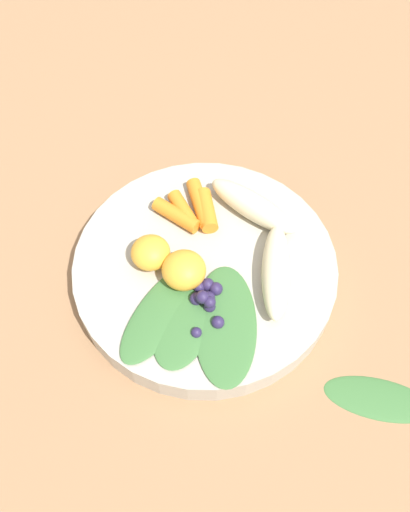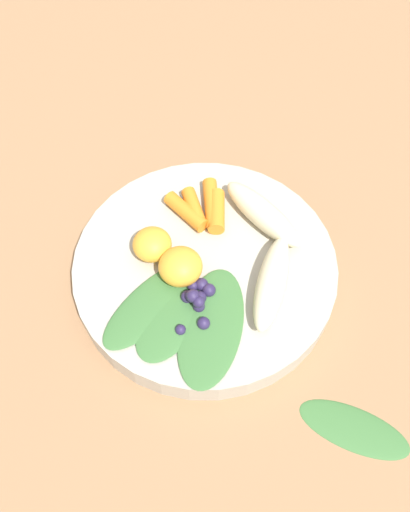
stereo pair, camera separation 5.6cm
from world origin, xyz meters
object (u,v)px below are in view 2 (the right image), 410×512
object	(u,v)px
banana_peeled_right	(272,282)
kale_leaf_stray	(354,428)
banana_peeled_left	(263,214)
bowl	(205,269)
orange_segment_near	(180,266)

from	to	relation	value
banana_peeled_right	kale_leaf_stray	size ratio (longest dim) A/B	1.06
banana_peeled_left	kale_leaf_stray	size ratio (longest dim) A/B	1.06
bowl	banana_peeled_right	xyz separation A→B (m)	(0.07, -0.03, 0.03)
bowl	orange_segment_near	distance (m)	0.04
banana_peeled_right	bowl	bearing A→B (deg)	77.99
banana_peeled_right	kale_leaf_stray	world-z (taller)	banana_peeled_right
banana_peeled_right	orange_segment_near	bearing A→B (deg)	94.58
orange_segment_near	kale_leaf_stray	xyz separation A→B (m)	(0.18, -0.13, -0.05)
bowl	banana_peeled_right	distance (m)	0.08
bowl	banana_peeled_left	world-z (taller)	banana_peeled_left
kale_leaf_stray	bowl	bearing A→B (deg)	152.77
banana_peeled_left	banana_peeled_right	xyz separation A→B (m)	(0.01, -0.09, 0.00)
bowl	kale_leaf_stray	size ratio (longest dim) A/B	2.66
kale_leaf_stray	banana_peeled_right	bearing A→B (deg)	141.62
banana_peeled_right	orange_segment_near	distance (m)	0.09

